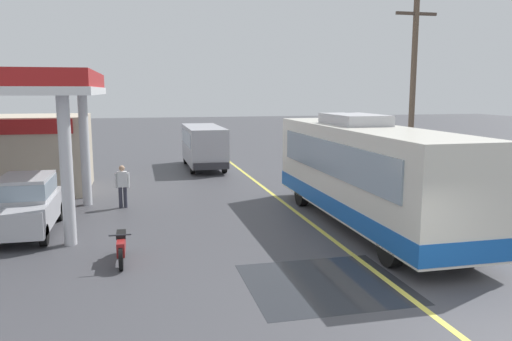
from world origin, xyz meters
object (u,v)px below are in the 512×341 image
(motorcycle_parked_forecourt, at_px, (121,246))
(pedestrian_near_pump, at_px, (122,184))
(minibus_opposing_lane, at_px, (204,143))
(coach_bus_main, at_px, (365,175))
(car_at_pump, at_px, (26,202))

(motorcycle_parked_forecourt, distance_m, pedestrian_near_pump, 6.53)
(minibus_opposing_lane, height_order, pedestrian_near_pump, minibus_opposing_lane)
(minibus_opposing_lane, bearing_deg, coach_bus_main, -75.59)
(pedestrian_near_pump, bearing_deg, minibus_opposing_lane, 65.19)
(car_at_pump, distance_m, minibus_opposing_lane, 14.36)
(coach_bus_main, height_order, minibus_opposing_lane, coach_bus_main)
(pedestrian_near_pump, bearing_deg, coach_bus_main, -29.58)
(motorcycle_parked_forecourt, bearing_deg, minibus_opposing_lane, 75.09)
(minibus_opposing_lane, height_order, motorcycle_parked_forecourt, minibus_opposing_lane)
(minibus_opposing_lane, bearing_deg, motorcycle_parked_forecourt, -104.91)
(coach_bus_main, xyz_separation_m, pedestrian_near_pump, (-7.96, 4.52, -0.79))
(motorcycle_parked_forecourt, bearing_deg, car_at_pump, 129.92)
(motorcycle_parked_forecourt, relative_size, pedestrian_near_pump, 1.08)
(motorcycle_parked_forecourt, bearing_deg, coach_bus_main, 14.26)
(coach_bus_main, xyz_separation_m, minibus_opposing_lane, (-3.59, 13.98, -0.25))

